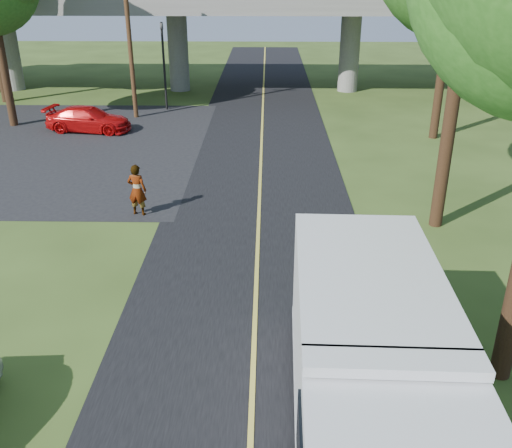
{
  "coord_description": "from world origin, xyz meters",
  "views": [
    {
      "loc": [
        0.27,
        -9.27,
        8.36
      ],
      "look_at": [
        -0.02,
        5.45,
        1.6
      ],
      "focal_mm": 40.0,
      "sensor_mm": 36.0,
      "label": 1
    }
  ],
  "objects_px": {
    "utility_pole": "(129,37)",
    "step_van": "(370,361)",
    "traffic_signal": "(164,57)",
    "red_sedan": "(89,119)",
    "pedestrian": "(137,190)"
  },
  "relations": [
    {
      "from": "traffic_signal",
      "to": "step_van",
      "type": "height_order",
      "value": "traffic_signal"
    },
    {
      "from": "traffic_signal",
      "to": "pedestrian",
      "type": "distance_m",
      "value": 16.56
    },
    {
      "from": "utility_pole",
      "to": "step_van",
      "type": "xyz_separation_m",
      "value": [
        9.7,
        -24.77,
        -2.88
      ]
    },
    {
      "from": "traffic_signal",
      "to": "utility_pole",
      "type": "xyz_separation_m",
      "value": [
        -1.5,
        -2.0,
        1.4
      ]
    },
    {
      "from": "utility_pole",
      "to": "traffic_signal",
      "type": "bearing_deg",
      "value": 53.13
    },
    {
      "from": "red_sedan",
      "to": "pedestrian",
      "type": "relative_size",
      "value": 2.38
    },
    {
      "from": "step_van",
      "to": "pedestrian",
      "type": "height_order",
      "value": "step_van"
    },
    {
      "from": "pedestrian",
      "to": "utility_pole",
      "type": "bearing_deg",
      "value": -65.76
    },
    {
      "from": "utility_pole",
      "to": "red_sedan",
      "type": "height_order",
      "value": "utility_pole"
    },
    {
      "from": "utility_pole",
      "to": "step_van",
      "type": "height_order",
      "value": "utility_pole"
    },
    {
      "from": "traffic_signal",
      "to": "red_sedan",
      "type": "relative_size",
      "value": 1.14
    },
    {
      "from": "utility_pole",
      "to": "pedestrian",
      "type": "height_order",
      "value": "utility_pole"
    },
    {
      "from": "traffic_signal",
      "to": "step_van",
      "type": "distance_m",
      "value": 28.04
    },
    {
      "from": "utility_pole",
      "to": "pedestrian",
      "type": "distance_m",
      "value": 15.11
    },
    {
      "from": "step_van",
      "to": "utility_pole",
      "type": "bearing_deg",
      "value": 112.89
    }
  ]
}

